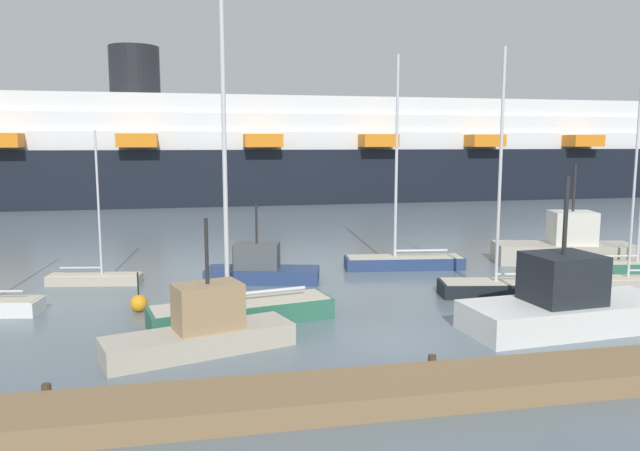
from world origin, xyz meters
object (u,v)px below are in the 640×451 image
at_px(sailboat_2, 506,284).
at_px(fishing_boat_0, 203,329).
at_px(fishing_boat_3, 567,305).
at_px(sailboat_0, 95,277).
at_px(sailboat_4, 242,308).
at_px(fishing_boat_2, 261,268).
at_px(cruise_ship, 306,153).
at_px(sailboat_7, 629,264).
at_px(channel_buoy_0, 139,303).
at_px(sailboat_3, 404,259).
at_px(fishing_boat_1, 566,246).
at_px(sailboat_5, 636,281).

xyz_separation_m(sailboat_2, fishing_boat_0, (-13.64, -4.86, 0.28)).
bearing_deg(fishing_boat_3, sailboat_0, -36.40).
relative_size(sailboat_4, fishing_boat_2, 2.03).
bearing_deg(fishing_boat_3, fishing_boat_0, -6.09).
bearing_deg(fishing_boat_3, fishing_boat_2, -49.62).
height_order(sailboat_0, fishing_boat_3, sailboat_0).
distance_m(sailboat_4, cruise_ship, 52.89).
distance_m(sailboat_7, channel_buoy_0, 24.99).
relative_size(sailboat_4, fishing_boat_3, 1.45).
bearing_deg(fishing_boat_2, fishing_boat_3, 149.57).
distance_m(fishing_boat_3, channel_buoy_0, 16.84).
relative_size(sailboat_2, sailboat_3, 0.96).
xyz_separation_m(fishing_boat_1, fishing_boat_2, (-17.84, -1.23, -0.30)).
distance_m(sailboat_4, channel_buoy_0, 4.72).
relative_size(sailboat_7, channel_buoy_0, 6.17).
height_order(sailboat_4, cruise_ship, cruise_ship).
bearing_deg(sailboat_2, fishing_boat_1, -128.51).
height_order(sailboat_3, sailboat_5, sailboat_3).
bearing_deg(channel_buoy_0, fishing_boat_1, 13.68).
bearing_deg(cruise_ship, sailboat_5, -83.24).
distance_m(sailboat_0, sailboat_3, 16.17).
xyz_separation_m(sailboat_5, fishing_boat_0, (-20.06, -4.45, 0.32)).
height_order(fishing_boat_0, cruise_ship, cruise_ship).
bearing_deg(sailboat_3, sailboat_2, 118.33).
xyz_separation_m(fishing_boat_0, fishing_boat_1, (20.84, 11.15, 0.20)).
bearing_deg(sailboat_7, channel_buoy_0, -165.72).
distance_m(sailboat_7, cruise_ship, 47.63).
distance_m(sailboat_3, channel_buoy_0, 14.90).
xyz_separation_m(sailboat_2, fishing_boat_1, (7.21, 6.30, 0.48)).
height_order(sailboat_5, fishing_boat_2, sailboat_5).
bearing_deg(fishing_boat_3, sailboat_3, -84.38).
xyz_separation_m(sailboat_7, fishing_boat_2, (-19.37, 2.11, 0.18)).
bearing_deg(sailboat_5, fishing_boat_3, 43.53).
xyz_separation_m(sailboat_5, sailboat_7, (2.31, 3.36, 0.05)).
distance_m(sailboat_2, sailboat_3, 7.12).
xyz_separation_m(sailboat_3, sailboat_7, (11.26, -3.70, -0.04)).
distance_m(sailboat_3, sailboat_7, 11.85).
bearing_deg(fishing_boat_0, sailboat_0, 97.45).
distance_m(fishing_boat_2, fishing_boat_3, 14.49).
bearing_deg(fishing_boat_3, sailboat_4, -20.60).
bearing_deg(sailboat_3, sailboat_0, 9.52).
xyz_separation_m(fishing_boat_3, cruise_ship, (0.15, 54.58, 4.67)).
distance_m(sailboat_7, fishing_boat_1, 3.70).
bearing_deg(sailboat_3, sailboat_7, 169.35).
bearing_deg(sailboat_4, sailboat_2, 176.94).
bearing_deg(fishing_boat_3, channel_buoy_0, -24.88).
relative_size(sailboat_3, sailboat_7, 1.13).
distance_m(sailboat_0, sailboat_2, 19.65).
distance_m(sailboat_3, fishing_boat_3, 11.98).
distance_m(sailboat_0, fishing_boat_0, 12.07).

